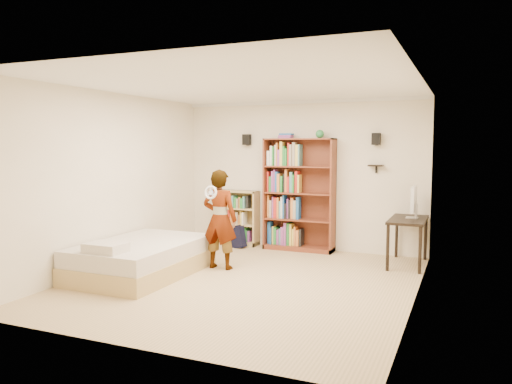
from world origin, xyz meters
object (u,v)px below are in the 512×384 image
Objects in this scene: tall_bookshelf at (299,195)px; computer_desk at (407,242)px; person at (220,219)px; daybed at (142,254)px; low_bookshelf at (237,218)px.

computer_desk is (1.94, -0.42, -0.64)m from tall_bookshelf.
daybed is at bearing 41.25° from person.
person reaches higher than computer_desk.
daybed is at bearing -148.62° from computer_desk.
person is (-0.69, -1.78, -0.24)m from tall_bookshelf.
low_bookshelf is 3.22m from computer_desk.
tall_bookshelf is 1.95× the size of low_bookshelf.
low_bookshelf is 1.91m from person.
daybed is 1.36× the size of person.
tall_bookshelf reaches higher than person.
tall_bookshelf is at bearing -1.41° from low_bookshelf.
computer_desk is at bearing -12.15° from tall_bookshelf.
computer_desk is (3.19, -0.45, -0.15)m from low_bookshelf.
tall_bookshelf is at bearing 167.85° from computer_desk.
low_bookshelf is at bearing 82.81° from daybed.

